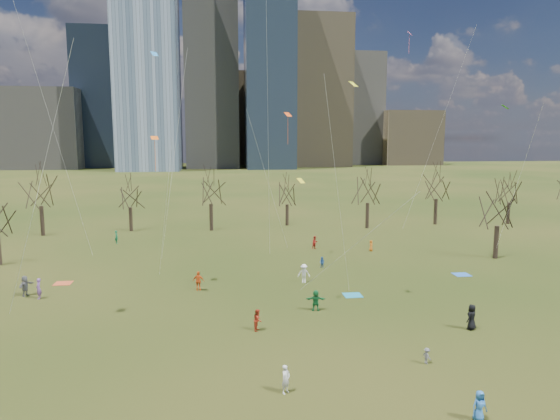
{
  "coord_description": "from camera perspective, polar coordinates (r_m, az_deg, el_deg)",
  "views": [
    {
      "loc": [
        -5.86,
        -35.09,
        13.84
      ],
      "look_at": [
        0.0,
        12.0,
        7.0
      ],
      "focal_mm": 32.0,
      "sensor_mm": 36.0,
      "label": 1
    }
  ],
  "objects": [
    {
      "name": "person_6",
      "position": [
        39.64,
        21.07,
        -11.35
      ],
      "size": [
        1.1,
        1.0,
        1.89
      ],
      "primitive_type": "imported",
      "rotation": [
        0.0,
        0.0,
        3.71
      ],
      "color": "black",
      "rests_on": "ground"
    },
    {
      "name": "person_4",
      "position": [
        46.68,
        -9.29,
        -8.01
      ],
      "size": [
        1.12,
        0.65,
        1.79
      ],
      "primitive_type": "imported",
      "rotation": [
        0.0,
        0.0,
        2.92
      ],
      "color": "#EB591A",
      "rests_on": "ground"
    },
    {
      "name": "person_8",
      "position": [
        54.1,
        4.84,
        -5.99
      ],
      "size": [
        0.74,
        0.74,
        1.21
      ],
      "primitive_type": "imported",
      "rotation": [
        0.0,
        0.0,
        5.53
      ],
      "color": "#2655A4",
      "rests_on": "ground"
    },
    {
      "name": "kites_airborne",
      "position": [
        49.06,
        -0.92,
        8.24
      ],
      "size": [
        50.39,
        35.34,
        30.37
      ],
      "color": "orange",
      "rests_on": "ground"
    },
    {
      "name": "bare_tree_row",
      "position": [
        72.95,
        -2.51,
        2.11
      ],
      "size": [
        113.04,
        29.8,
        9.5
      ],
      "color": "black",
      "rests_on": "ground"
    },
    {
      "name": "person_13",
      "position": [
        69.76,
        -18.19,
        -2.94
      ],
      "size": [
        0.64,
        0.74,
        1.72
      ],
      "primitive_type": "imported",
      "rotation": [
        0.0,
        0.0,
        2.02
      ],
      "color": "#1B7D4D",
      "rests_on": "ground"
    },
    {
      "name": "ground",
      "position": [
        38.17,
        2.28,
        -13.06
      ],
      "size": [
        500.0,
        500.0,
        0.0
      ],
      "primitive_type": "plane",
      "color": "black",
      "rests_on": "ground"
    },
    {
      "name": "person_5",
      "position": [
        41.05,
        4.1,
        -10.25
      ],
      "size": [
        1.65,
        0.73,
        1.72
      ],
      "primitive_type": "imported",
      "rotation": [
        0.0,
        0.0,
        3.0
      ],
      "color": "#176A33",
      "rests_on": "ground"
    },
    {
      "name": "person_11",
      "position": [
        49.95,
        -27.11,
        -7.71
      ],
      "size": [
        1.07,
        1.78,
        1.83
      ],
      "primitive_type": "imported",
      "rotation": [
        0.0,
        0.0,
        1.24
      ],
      "color": "#5C5C60",
      "rests_on": "ground"
    },
    {
      "name": "person_3",
      "position": [
        33.37,
        16.42,
        -15.69
      ],
      "size": [
        0.57,
        0.75,
        1.02
      ],
      "primitive_type": "imported",
      "rotation": [
        0.0,
        0.0,
        1.9
      ],
      "color": "#5C5D60",
      "rests_on": "ground"
    },
    {
      "name": "person_14",
      "position": [
        63.1,
        4.02,
        -3.72
      ],
      "size": [
        1.0,
        0.92,
        1.65
      ],
      "primitive_type": "imported",
      "rotation": [
        0.0,
        0.0,
        0.47
      ],
      "color": "#B21E19",
      "rests_on": "ground"
    },
    {
      "name": "person_2",
      "position": [
        37.02,
        -2.55,
        -12.44
      ],
      "size": [
        0.81,
        0.92,
        1.59
      ],
      "primitive_type": "imported",
      "rotation": [
        0.0,
        0.0,
        1.25
      ],
      "color": "#A72C17",
      "rests_on": "ground"
    },
    {
      "name": "blanket_teal",
      "position": [
        45.42,
        8.3,
        -9.61
      ],
      "size": [
        1.6,
        1.5,
        0.03
      ],
      "primitive_type": "cube",
      "color": "teal",
      "rests_on": "ground"
    },
    {
      "name": "person_9",
      "position": [
        48.54,
        2.75,
        -7.25
      ],
      "size": [
        1.29,
        0.89,
        1.83
      ],
      "primitive_type": "imported",
      "rotation": [
        0.0,
        0.0,
        6.1
      ],
      "color": "white",
      "rests_on": "ground"
    },
    {
      "name": "person_0",
      "position": [
        28.12,
        21.83,
        -20.08
      ],
      "size": [
        0.81,
        0.57,
        1.57
      ],
      "primitive_type": "imported",
      "rotation": [
        0.0,
        0.0,
        0.1
      ],
      "color": "#2A69B7",
      "rests_on": "ground"
    },
    {
      "name": "person_7",
      "position": [
        48.56,
        -25.87,
        -8.09
      ],
      "size": [
        0.51,
        0.71,
        1.82
      ],
      "primitive_type": "imported",
      "rotation": [
        0.0,
        0.0,
        4.82
      ],
      "color": "#794B96",
      "rests_on": "ground"
    },
    {
      "name": "blanket_navy",
      "position": [
        54.7,
        20.04,
        -6.95
      ],
      "size": [
        1.6,
        1.5,
        0.03
      ],
      "primitive_type": "cube",
      "color": "blue",
      "rests_on": "ground"
    },
    {
      "name": "person_12",
      "position": [
        62.8,
        10.36,
        -4.03
      ],
      "size": [
        0.58,
        0.75,
        1.37
      ],
      "primitive_type": "imported",
      "rotation": [
        0.0,
        0.0,
        1.34
      ],
      "color": "orange",
      "rests_on": "ground"
    },
    {
      "name": "person_1",
      "position": [
        28.76,
        0.66,
        -18.76
      ],
      "size": [
        0.69,
        0.68,
        1.6
      ],
      "primitive_type": "imported",
      "rotation": [
        0.0,
        0.0,
        0.75
      ],
      "color": "silver",
      "rests_on": "ground"
    },
    {
      "name": "downtown_skyline",
      "position": [
        247.04,
        -6.45,
        14.0
      ],
      "size": [
        212.5,
        78.0,
        118.0
      ],
      "color": "slate",
      "rests_on": "ground"
    },
    {
      "name": "blanket_crimson",
      "position": [
        52.77,
        -23.54,
        -7.69
      ],
      "size": [
        1.6,
        1.5,
        0.03
      ],
      "primitive_type": "cube",
      "color": "#C54D27",
      "rests_on": "ground"
    }
  ]
}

